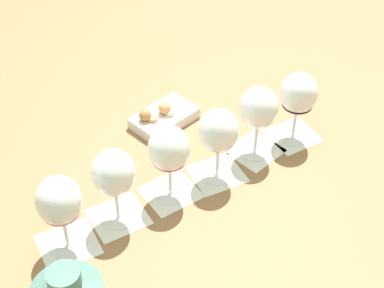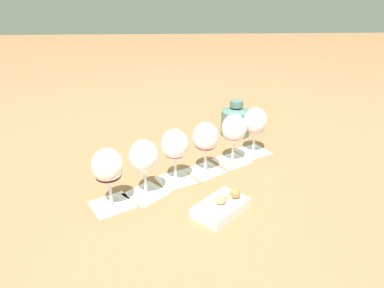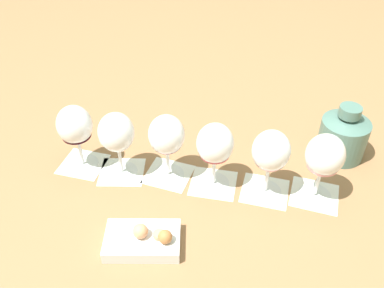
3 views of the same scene
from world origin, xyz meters
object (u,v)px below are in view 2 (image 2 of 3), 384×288
at_px(wine_glass_0, 255,123).
at_px(wine_glass_2, 206,139).
at_px(wine_glass_4, 144,159).
at_px(wine_glass_3, 175,147).
at_px(snack_dish, 221,206).
at_px(ceramic_vase, 236,120).
at_px(wine_glass_1, 234,131).
at_px(wine_glass_5, 108,169).

relative_size(wine_glass_0, wine_glass_2, 1.00).
relative_size(wine_glass_2, wine_glass_4, 1.00).
bearing_deg(wine_glass_3, snack_dish, 124.66).
bearing_deg(snack_dish, wine_glass_2, -84.26).
distance_m(wine_glass_0, snack_dish, 0.41).
relative_size(wine_glass_2, ceramic_vase, 1.16).
xyz_separation_m(wine_glass_0, wine_glass_2, (0.19, 0.14, -0.00)).
height_order(wine_glass_1, wine_glass_4, same).
distance_m(wine_glass_5, ceramic_vase, 0.65).
height_order(wine_glass_2, wine_glass_4, same).
bearing_deg(wine_glass_4, wine_glass_1, -145.44).
relative_size(wine_glass_1, wine_glass_3, 1.00).
xyz_separation_m(wine_glass_4, ceramic_vase, (-0.33, -0.44, -0.05)).
relative_size(wine_glass_1, wine_glass_5, 1.00).
xyz_separation_m(wine_glass_1, ceramic_vase, (-0.05, -0.24, -0.05)).
bearing_deg(wine_glass_3, wine_glass_1, -148.56).
bearing_deg(wine_glass_5, wine_glass_1, -146.62).
bearing_deg(wine_glass_0, wine_glass_4, 35.49).
bearing_deg(snack_dish, wine_glass_0, -114.43).
bearing_deg(ceramic_vase, wine_glass_0, 102.60).
distance_m(wine_glass_3, wine_glass_5, 0.22).
bearing_deg(wine_glass_1, wine_glass_2, 33.49).
bearing_deg(ceramic_vase, wine_glass_1, 78.31).
bearing_deg(wine_glass_3, wine_glass_4, 40.91).
bearing_deg(wine_glass_2, snack_dish, 95.74).
bearing_deg(snack_dish, wine_glass_4, -25.69).
relative_size(wine_glass_0, wine_glass_5, 1.00).
xyz_separation_m(wine_glass_2, snack_dish, (-0.02, 0.23, -0.10)).
height_order(wine_glass_1, wine_glass_2, same).
bearing_deg(wine_glass_5, wine_glass_2, -146.65).
height_order(wine_glass_4, wine_glass_5, same).
xyz_separation_m(wine_glass_4, wine_glass_5, (0.09, 0.05, 0.00)).
bearing_deg(ceramic_vase, snack_dish, 76.62).
relative_size(wine_glass_5, snack_dish, 0.98).
distance_m(wine_glass_1, snack_dish, 0.32).
relative_size(wine_glass_1, snack_dish, 0.98).
height_order(wine_glass_1, snack_dish, wine_glass_1).
height_order(wine_glass_5, snack_dish, wine_glass_5).
distance_m(wine_glass_0, ceramic_vase, 0.18).
distance_m(wine_glass_2, wine_glass_3, 0.11).
bearing_deg(ceramic_vase, wine_glass_5, 48.94).
distance_m(wine_glass_3, snack_dish, 0.23).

